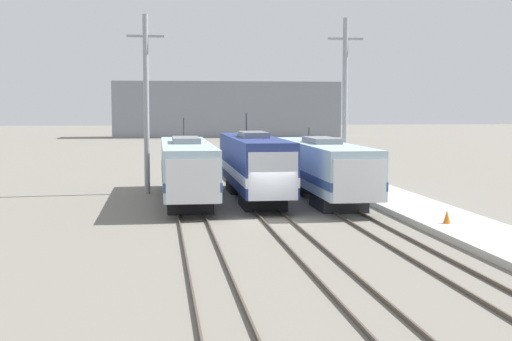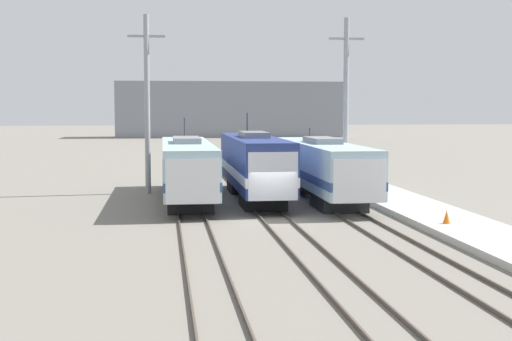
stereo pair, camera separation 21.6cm
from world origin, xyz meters
TOP-DOWN VIEW (x-y plane):
  - ground_plane at (0.00, 0.00)m, footprint 400.00×400.00m
  - rail_pair_far_left at (-4.34, 0.00)m, footprint 1.51×120.00m
  - rail_pair_center at (0.00, 0.00)m, footprint 1.51×120.00m
  - rail_pair_far_right at (4.34, 0.00)m, footprint 1.51×120.00m
  - locomotive_far_left at (-4.34, 7.85)m, footprint 3.09×17.64m
  - locomotive_center at (0.00, 8.01)m, footprint 2.97×16.31m
  - locomotive_far_right at (4.34, 7.22)m, footprint 3.14×17.80m
  - catenary_tower_left at (-6.88, 12.46)m, footprint 2.54×0.38m
  - catenary_tower_right at (7.12, 12.46)m, footprint 2.54×0.38m
  - platform at (8.58, 0.00)m, footprint 4.00×120.00m
  - traffic_cone at (7.78, -4.48)m, footprint 0.36×0.36m
  - depot_building at (7.58, 105.99)m, footprint 44.92×9.10m

SIDE VIEW (x-z plane):
  - ground_plane at x=0.00m, z-range 0.00..0.00m
  - rail_pair_far_left at x=-4.34m, z-range 0.00..0.15m
  - rail_pair_center at x=0.00m, z-range 0.00..0.15m
  - rail_pair_far_right at x=4.34m, z-range 0.00..0.15m
  - platform at x=8.58m, z-range 0.00..0.33m
  - traffic_cone at x=7.78m, z-range 0.33..0.99m
  - locomotive_far_right at x=4.34m, z-range -0.20..4.35m
  - locomotive_far_left at x=-4.34m, z-range -0.52..4.72m
  - locomotive_center at x=0.00m, z-range -0.54..5.04m
  - depot_building at x=7.58m, z-range 0.00..11.01m
  - catenary_tower_left at x=-6.88m, z-range 0.17..12.42m
  - catenary_tower_right at x=7.12m, z-range 0.17..12.42m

